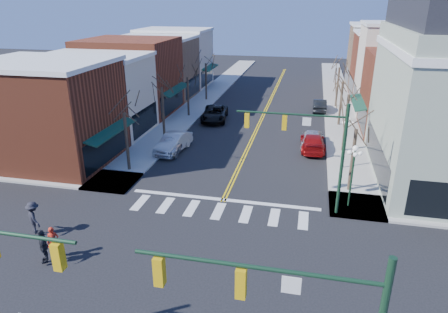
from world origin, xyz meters
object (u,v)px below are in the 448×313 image
Objects in this scene: lamppost_corner at (353,166)px; pedestrian_dark_b at (34,218)px; lamppost_midblock at (347,134)px; car_right_far at (320,105)px; car_left_near at (173,144)px; car_right_near at (313,142)px; pedestrian_dark_a at (43,246)px; car_left_mid at (173,143)px; car_right_mid at (312,138)px; pedestrian_red_a at (53,242)px; car_left_far at (215,113)px.

lamppost_corner is 2.21× the size of pedestrian_dark_b.
car_right_far is at bearing 95.83° from lamppost_midblock.
lamppost_corner is 0.97× the size of car_right_far.
car_right_near is at bearing 16.96° from car_left_near.
pedestrian_dark_a reaches higher than car_right_near.
car_left_mid is at bearing 10.82° from car_right_near.
lamppost_midblock is 5.11m from car_right_near.
lamppost_midblock is at bearing 119.66° from car_right_mid.
lamppost_midblock is 22.48m from pedestrian_dark_a.
car_right_near is at bearing 122.22° from lamppost_midblock.
car_right_mid is at bearing 27.03° from pedestrian_red_a.
car_left_far is 13.02m from car_right_near.
lamppost_corner reaches higher than pedestrian_dark_b.
pedestrian_dark_b is at bearing 45.94° from car_right_near.
lamppost_corner is at bearing -120.66° from pedestrian_dark_b.
car_left_near is 0.95× the size of car_left_mid.
car_left_far is 1.10× the size of car_right_near.
car_right_mid is 24.73m from pedestrian_dark_a.
car_right_mid reaches higher than car_left_far.
car_left_mid is at bearing 153.01° from lamppost_corner.
car_left_mid is 2.92× the size of pedestrian_red_a.
lamppost_midblock is at bearing -105.15° from pedestrian_dark_b.
car_right_far is at bearing -79.83° from pedestrian_dark_b.
car_right_near is 23.42m from pedestrian_dark_b.
car_left_mid is 2.46× the size of pedestrian_dark_b.
lamppost_corner reaches higher than car_right_far.
car_left_near is at bearing 56.42° from pedestrian_red_a.
car_left_mid is at bearing 176.33° from lamppost_midblock.
car_left_far is 3.05× the size of pedestrian_dark_a.
car_left_near is at bearing 11.80° from car_right_near.
lamppost_corner reaches higher than car_right_mid.
lamppost_midblock reaches higher than car_left_near.
pedestrian_dark_b reaches higher than car_right_far.
lamppost_corner is 10.91m from car_right_near.
car_left_near is 21.21m from car_right_far.
car_right_near is 1.09× the size of car_right_mid.
car_right_near is at bearing 114.65° from pedestrian_dark_a.
pedestrian_dark_b reaches higher than pedestrian_dark_a.
car_left_mid reaches higher than car_left_far.
pedestrian_dark_b is at bearing -100.50° from car_left_near.
pedestrian_red_a is 2.93m from pedestrian_dark_b.
car_right_mid is (-2.49, 11.41, -2.16)m from lamppost_corner.
car_right_far is (-1.80, 24.12, -2.23)m from lamppost_corner.
car_left_mid is 10.26m from car_left_far.
car_left_near is 2.47× the size of pedestrian_dark_a.
car_right_mid is at bearing -92.21° from pedestrian_dark_b.
car_right_mid is at bearing 116.86° from lamppost_midblock.
pedestrian_dark_a is (-13.20, -19.92, 0.33)m from car_right_near.
car_left_near is (-14.60, 7.21, -2.18)m from lamppost_corner.
lamppost_corner is 0.94× the size of car_left_near.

